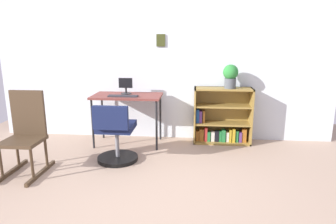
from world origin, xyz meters
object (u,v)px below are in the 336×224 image
Objects in this scene: bookshelf_low at (221,119)px; potted_plant_on_shelf at (230,75)px; rocking_chair at (26,133)px; monitor at (126,86)px; keyboard at (123,96)px; office_chair at (116,137)px; desk at (127,99)px.

bookshelf_low is 0.67m from potted_plant_on_shelf.
rocking_chair is 2.67m from bookshelf_low.
rocking_chair is at bearing -128.94° from monitor.
office_chair reaches higher than keyboard.
monitor reaches higher than desk.
keyboard is 0.44× the size of rocking_chair.
keyboard is 1.22× the size of potted_plant_on_shelf.
office_chair is (-0.00, -0.70, -0.34)m from desk.
bookshelf_low is at bearing 33.13° from office_chair.
monitor reaches higher than rocking_chair.
potted_plant_on_shelf reaches higher than rocking_chair.
rocking_chair is at bearing -132.21° from desk.
bookshelf_low is (1.38, 0.90, 0.03)m from office_chair.
monitor is (-0.04, 0.09, 0.18)m from desk.
rocking_chair is 1.12× the size of bookshelf_low.
monitor is 0.24m from keyboard.
keyboard is 0.54× the size of office_chair.
keyboard is 1.57m from potted_plant_on_shelf.
desk is 1.53m from potted_plant_on_shelf.
desk is at bearing 89.87° from office_chair.
monitor is 0.31× the size of office_chair.
desk is 1.04× the size of rocking_chair.
bookshelf_low is at bearing 4.91° from monitor.
bookshelf_low is (1.38, 0.21, -0.31)m from desk.
desk is 2.90× the size of potted_plant_on_shelf.
desk is at bearing 47.79° from rocking_chair.
office_chair is at bearing -90.13° from desk.
monitor is at bearing -177.41° from potted_plant_on_shelf.
office_chair is at bearing -150.23° from potted_plant_on_shelf.
bookshelf_low reaches higher than office_chair.
rocking_chair reaches higher than keyboard.
rocking_chair is 2.79× the size of potted_plant_on_shelf.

